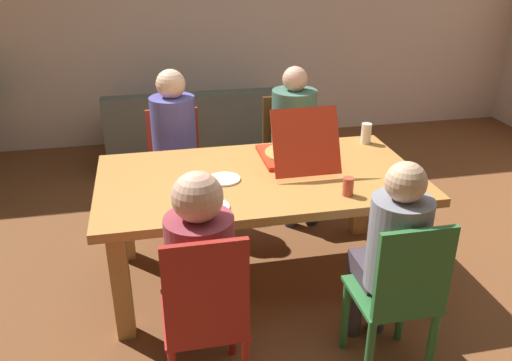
{
  "coord_description": "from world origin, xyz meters",
  "views": [
    {
      "loc": [
        -0.64,
        -2.92,
        2.09
      ],
      "look_at": [
        0.0,
        0.1,
        0.67
      ],
      "focal_mm": 37.01,
      "sensor_mm": 36.0,
      "label": 1
    }
  ],
  "objects_px": {
    "chair_2": "(205,314)",
    "pizza_box_0": "(294,153)",
    "drinking_glass_2": "(366,133)",
    "plate_0": "(224,179)",
    "chair_1": "(175,161)",
    "couch": "(202,135)",
    "person_2": "(200,263)",
    "person_0": "(391,249)",
    "person_1": "(175,137)",
    "dining_table": "(259,190)",
    "chair_3": "(290,150)",
    "person_3": "(295,130)",
    "drinking_glass_1": "(348,186)",
    "chair_0": "(399,297)",
    "drinking_glass_0": "(402,178)",
    "plate_1": "(206,207)"
  },
  "relations": [
    {
      "from": "chair_3",
      "to": "person_1",
      "type": "bearing_deg",
      "value": -171.8
    },
    {
      "from": "dining_table",
      "to": "pizza_box_0",
      "type": "distance_m",
      "value": 0.37
    },
    {
      "from": "person_3",
      "to": "couch",
      "type": "bearing_deg",
      "value": 116.81
    },
    {
      "from": "chair_3",
      "to": "drinking_glass_2",
      "type": "relative_size",
      "value": 6.3
    },
    {
      "from": "dining_table",
      "to": "person_1",
      "type": "distance_m",
      "value": 1.0
    },
    {
      "from": "person_1",
      "to": "person_2",
      "type": "xyz_separation_m",
      "value": [
        -0.0,
        -1.71,
        -0.02
      ]
    },
    {
      "from": "chair_1",
      "to": "person_2",
      "type": "distance_m",
      "value": 1.86
    },
    {
      "from": "person_0",
      "to": "plate_0",
      "type": "height_order",
      "value": "person_0"
    },
    {
      "from": "dining_table",
      "to": "plate_0",
      "type": "bearing_deg",
      "value": -173.9
    },
    {
      "from": "dining_table",
      "to": "pizza_box_0",
      "type": "relative_size",
      "value": 3.33
    },
    {
      "from": "person_1",
      "to": "person_0",
      "type": "bearing_deg",
      "value": -61.72
    },
    {
      "from": "chair_2",
      "to": "person_3",
      "type": "relative_size",
      "value": 0.81
    },
    {
      "from": "chair_0",
      "to": "person_2",
      "type": "distance_m",
      "value": 0.99
    },
    {
      "from": "chair_0",
      "to": "drinking_glass_0",
      "type": "relative_size",
      "value": 6.67
    },
    {
      "from": "pizza_box_0",
      "to": "plate_0",
      "type": "height_order",
      "value": "pizza_box_0"
    },
    {
      "from": "person_1",
      "to": "person_3",
      "type": "distance_m",
      "value": 0.95
    },
    {
      "from": "drinking_glass_1",
      "to": "couch",
      "type": "height_order",
      "value": "drinking_glass_1"
    },
    {
      "from": "person_0",
      "to": "plate_1",
      "type": "bearing_deg",
      "value": 149.7
    },
    {
      "from": "drinking_glass_2",
      "to": "plate_0",
      "type": "bearing_deg",
      "value": -158.83
    },
    {
      "from": "chair_0",
      "to": "drinking_glass_2",
      "type": "relative_size",
      "value": 6.39
    },
    {
      "from": "dining_table",
      "to": "plate_1",
      "type": "distance_m",
      "value": 0.54
    },
    {
      "from": "person_3",
      "to": "plate_1",
      "type": "distance_m",
      "value": 1.52
    },
    {
      "from": "person_0",
      "to": "plate_0",
      "type": "bearing_deg",
      "value": 129.63
    },
    {
      "from": "plate_1",
      "to": "person_2",
      "type": "bearing_deg",
      "value": -100.93
    },
    {
      "from": "person_3",
      "to": "chair_2",
      "type": "bearing_deg",
      "value": -116.86
    },
    {
      "from": "plate_0",
      "to": "drinking_glass_2",
      "type": "distance_m",
      "value": 1.18
    },
    {
      "from": "drinking_glass_0",
      "to": "drinking_glass_1",
      "type": "xyz_separation_m",
      "value": [
        -0.33,
        -0.01,
        -0.02
      ]
    },
    {
      "from": "person_0",
      "to": "chair_2",
      "type": "bearing_deg",
      "value": -173.27
    },
    {
      "from": "pizza_box_0",
      "to": "drinking_glass_1",
      "type": "distance_m",
      "value": 0.59
    },
    {
      "from": "drinking_glass_2",
      "to": "couch",
      "type": "relative_size",
      "value": 0.08
    },
    {
      "from": "person_1",
      "to": "chair_3",
      "type": "relative_size",
      "value": 1.33
    },
    {
      "from": "drinking_glass_0",
      "to": "drinking_glass_2",
      "type": "relative_size",
      "value": 0.96
    },
    {
      "from": "chair_1",
      "to": "drinking_glass_0",
      "type": "bearing_deg",
      "value": -48.15
    },
    {
      "from": "drinking_glass_1",
      "to": "chair_0",
      "type": "bearing_deg",
      "value": -86.12
    },
    {
      "from": "plate_0",
      "to": "drinking_glass_1",
      "type": "xyz_separation_m",
      "value": [
        0.66,
        -0.35,
        0.05
      ]
    },
    {
      "from": "pizza_box_0",
      "to": "drinking_glass_2",
      "type": "height_order",
      "value": "pizza_box_0"
    },
    {
      "from": "chair_2",
      "to": "pizza_box_0",
      "type": "distance_m",
      "value": 1.42
    },
    {
      "from": "drinking_glass_0",
      "to": "drinking_glass_2",
      "type": "bearing_deg",
      "value": 82.74
    },
    {
      "from": "pizza_box_0",
      "to": "plate_1",
      "type": "height_order",
      "value": "pizza_box_0"
    },
    {
      "from": "person_0",
      "to": "drinking_glass_1",
      "type": "relative_size",
      "value": 10.87
    },
    {
      "from": "person_2",
      "to": "pizza_box_0",
      "type": "distance_m",
      "value": 1.26
    },
    {
      "from": "chair_2",
      "to": "chair_3",
      "type": "relative_size",
      "value": 1.06
    },
    {
      "from": "person_1",
      "to": "chair_0",
      "type": "bearing_deg",
      "value": -63.46
    },
    {
      "from": "chair_1",
      "to": "person_2",
      "type": "height_order",
      "value": "person_2"
    },
    {
      "from": "pizza_box_0",
      "to": "drinking_glass_1",
      "type": "xyz_separation_m",
      "value": [
        0.16,
        -0.57,
        0.0
      ]
    },
    {
      "from": "person_3",
      "to": "plate_0",
      "type": "height_order",
      "value": "person_3"
    },
    {
      "from": "person_0",
      "to": "person_2",
      "type": "distance_m",
      "value": 0.95
    },
    {
      "from": "chair_1",
      "to": "drinking_glass_0",
      "type": "height_order",
      "value": "drinking_glass_0"
    },
    {
      "from": "chair_2",
      "to": "person_2",
      "type": "height_order",
      "value": "person_2"
    },
    {
      "from": "chair_1",
      "to": "couch",
      "type": "xyz_separation_m",
      "value": [
        0.33,
        1.07,
        -0.19
      ]
    }
  ]
}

